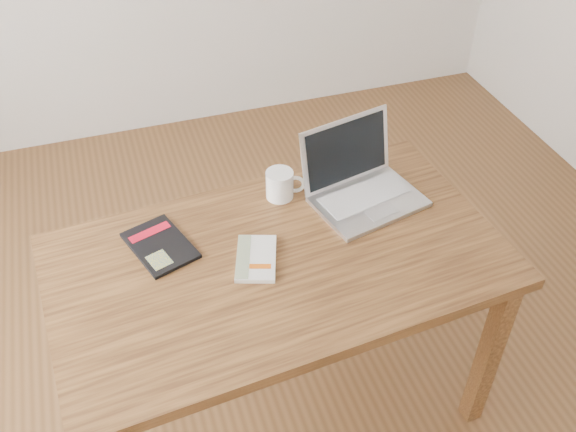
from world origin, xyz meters
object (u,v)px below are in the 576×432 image
object	(u,v)px
black_guidebook	(160,245)
laptop	(361,183)
white_guidebook	(256,258)
coffee_mug	(281,184)
desk	(279,278)

from	to	relation	value
black_guidebook	laptop	size ratio (longest dim) A/B	0.68
white_guidebook	black_guidebook	world-z (taller)	white_guidebook
laptop	coffee_mug	distance (m)	0.26
white_guidebook	laptop	bearing A→B (deg)	42.91
black_guidebook	coffee_mug	xyz separation A→B (m)	(0.43, 0.12, 0.04)
desk	black_guidebook	xyz separation A→B (m)	(-0.33, 0.16, 0.10)
white_guidebook	black_guidebook	size ratio (longest dim) A/B	0.80
white_guidebook	black_guidebook	bearing A→B (deg)	169.07
desk	black_guidebook	world-z (taller)	black_guidebook
black_guidebook	white_guidebook	bearing A→B (deg)	-47.93
desk	black_guidebook	distance (m)	0.38
white_guidebook	coffee_mug	world-z (taller)	coffee_mug
desk	white_guidebook	size ratio (longest dim) A/B	6.48
desk	white_guidebook	bearing A→B (deg)	169.15
white_guidebook	black_guidebook	xyz separation A→B (m)	(-0.26, 0.15, -0.00)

